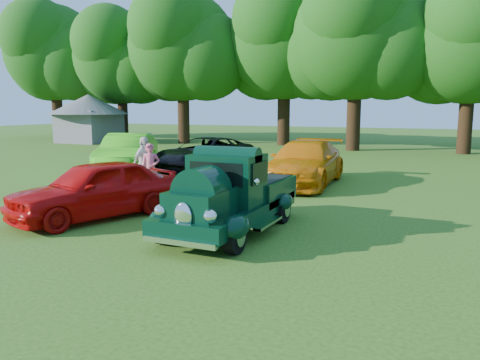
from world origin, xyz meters
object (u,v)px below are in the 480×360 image
at_px(back_car_lime, 127,153).
at_px(spectator_pink, 151,169).
at_px(hero_pickup, 232,198).
at_px(red_convertible, 96,189).
at_px(spectator_grey, 200,173).
at_px(spectator_white, 144,164).
at_px(gazebo, 89,113).
at_px(back_car_black, 205,154).
at_px(back_car_orange, 304,163).

height_order(back_car_lime, spectator_pink, back_car_lime).
distance_m(hero_pickup, spectator_pink, 5.48).
relative_size(red_convertible, back_car_lime, 0.86).
bearing_deg(spectator_grey, spectator_pink, -155.41).
height_order(hero_pickup, spectator_white, spectator_white).
bearing_deg(gazebo, back_car_black, -33.89).
height_order(back_car_black, spectator_white, spectator_white).
relative_size(hero_pickup, back_car_orange, 0.83).
relative_size(hero_pickup, spectator_grey, 2.84).
xyz_separation_m(back_car_black, spectator_white, (0.57, -5.38, 0.17)).
height_order(back_car_orange, spectator_grey, spectator_grey).
height_order(back_car_black, gazebo, gazebo).
height_order(hero_pickup, back_car_orange, hero_pickup).
height_order(back_car_lime, back_car_black, back_car_lime).
xyz_separation_m(back_car_black, back_car_orange, (5.20, -1.88, 0.05)).
bearing_deg(back_car_orange, red_convertible, -117.20).
bearing_deg(red_convertible, spectator_pink, 121.44).
relative_size(back_car_black, back_car_orange, 0.98).
bearing_deg(back_car_lime, spectator_white, -70.17).
bearing_deg(back_car_orange, spectator_white, -145.77).
height_order(red_convertible, spectator_grey, spectator_grey).
distance_m(spectator_pink, spectator_white, 0.72).
relative_size(red_convertible, back_car_orange, 0.80).
distance_m(back_car_lime, back_car_orange, 8.09).
height_order(red_convertible, back_car_black, red_convertible).
distance_m(back_car_lime, spectator_grey, 7.14).
bearing_deg(gazebo, spectator_grey, -40.73).
distance_m(red_convertible, spectator_pink, 3.51).
bearing_deg(back_car_lime, back_car_black, 7.96).
bearing_deg(spectator_pink, spectator_white, 111.31).
relative_size(hero_pickup, back_car_lime, 0.89).
bearing_deg(spectator_pink, back_car_orange, 12.54).
distance_m(back_car_lime, gazebo, 19.50).
bearing_deg(red_convertible, gazebo, 151.94).
bearing_deg(gazebo, back_car_lime, -43.18).
bearing_deg(back_car_orange, spectator_pink, -138.77).
bearing_deg(spectator_white, gazebo, 46.94).
bearing_deg(hero_pickup, back_car_lime, 139.95).
relative_size(red_convertible, gazebo, 0.69).
relative_size(red_convertible, back_car_black, 0.82).
bearing_deg(spectator_pink, spectator_grey, -32.37).
bearing_deg(hero_pickup, gazebo, 137.96).
xyz_separation_m(red_convertible, back_car_orange, (3.33, 7.37, 0.05)).
distance_m(red_convertible, spectator_grey, 3.60).
xyz_separation_m(red_convertible, spectator_white, (-1.30, 3.87, 0.17)).
distance_m(back_car_lime, spectator_white, 4.95).
relative_size(hero_pickup, back_car_black, 0.85).
bearing_deg(hero_pickup, back_car_orange, 93.31).
distance_m(hero_pickup, gazebo, 30.58).
bearing_deg(spectator_white, spectator_pink, -126.50).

